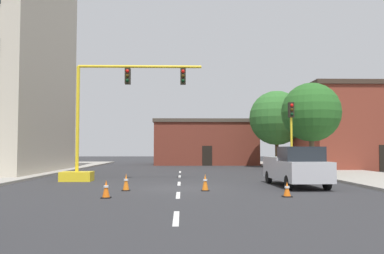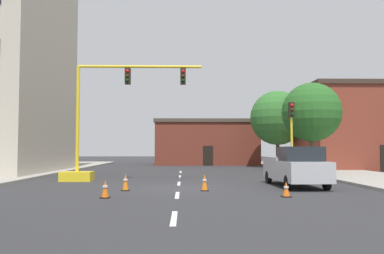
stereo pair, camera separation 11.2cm
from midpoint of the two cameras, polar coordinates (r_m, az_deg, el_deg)
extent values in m
plane|color=#2D2D30|center=(19.86, -1.76, -8.50)|extent=(160.00, 160.00, 0.00)
cube|color=#9E998E|center=(30.38, -24.98, -6.18)|extent=(6.00, 56.00, 0.14)
cube|color=#9E998E|center=(30.22, 21.96, -6.27)|extent=(6.00, 56.00, 0.14)
cube|color=silver|center=(11.42, -2.24, -12.55)|extent=(0.16, 2.40, 0.01)
cube|color=silver|center=(16.87, -1.88, -9.46)|extent=(0.16, 2.40, 0.01)
cube|color=silver|center=(22.35, -1.69, -7.88)|extent=(0.16, 2.40, 0.01)
cube|color=silver|center=(27.83, -1.58, -6.92)|extent=(0.16, 2.40, 0.01)
cube|color=silver|center=(33.32, -1.51, -6.28)|extent=(0.16, 2.40, 0.01)
cube|color=brown|center=(49.76, 2.01, -2.41)|extent=(11.81, 8.83, 4.85)
cube|color=#4C4238|center=(49.86, 2.00, 0.60)|extent=(12.11, 9.13, 0.40)
cube|color=black|center=(45.33, 2.32, -4.02)|extent=(1.10, 0.06, 2.20)
cube|color=brown|center=(41.15, 22.86, -0.37)|extent=(10.94, 8.41, 7.26)
cube|color=#3D2D23|center=(41.49, 22.75, 4.93)|extent=(11.24, 8.71, 0.40)
cube|color=yellow|center=(24.90, -15.62, -6.64)|extent=(1.80, 1.20, 0.55)
cylinder|color=yellow|center=(24.91, -15.51, 1.13)|extent=(0.20, 0.20, 6.20)
cylinder|color=yellow|center=(24.69, -7.11, 8.34)|extent=(7.28, 0.16, 0.16)
cube|color=black|center=(24.66, -8.81, 7.01)|extent=(0.32, 0.36, 0.95)
sphere|color=red|center=(24.53, -8.87, 7.72)|extent=(0.20, 0.20, 0.20)
sphere|color=#38280A|center=(24.48, -8.87, 7.07)|extent=(0.20, 0.20, 0.20)
sphere|color=black|center=(24.43, -8.88, 6.43)|extent=(0.20, 0.20, 0.20)
cube|color=black|center=(24.45, -1.13, 7.06)|extent=(0.32, 0.36, 0.95)
sphere|color=red|center=(24.31, -1.13, 7.78)|extent=(0.20, 0.20, 0.20)
sphere|color=#38280A|center=(24.26, -1.13, 7.13)|extent=(0.20, 0.20, 0.20)
sphere|color=black|center=(24.21, -1.13, 6.48)|extent=(0.20, 0.20, 0.20)
cylinder|color=yellow|center=(26.34, 13.83, -1.84)|extent=(0.14, 0.14, 4.80)
cube|color=black|center=(26.45, 13.78, 2.34)|extent=(0.32, 0.36, 0.95)
sphere|color=red|center=(26.29, 13.88, 2.97)|extent=(0.20, 0.20, 0.20)
sphere|color=#38280A|center=(26.27, 13.89, 2.36)|extent=(0.20, 0.20, 0.20)
sphere|color=black|center=(26.24, 13.89, 1.75)|extent=(0.20, 0.20, 0.20)
cylinder|color=brown|center=(29.53, 16.52, -3.77)|extent=(0.36, 0.36, 2.89)
sphere|color=#286023|center=(29.64, 16.43, 2.00)|extent=(4.10, 4.10, 4.10)
cylinder|color=#4C3823|center=(42.16, 11.93, -3.53)|extent=(0.36, 0.36, 2.94)
sphere|color=#33702D|center=(42.27, 11.88, 1.26)|extent=(5.49, 5.49, 5.49)
cube|color=#BCBCC1|center=(21.27, 14.30, -5.84)|extent=(2.18, 5.46, 0.95)
cube|color=#1E2328|center=(20.39, 15.03, -3.64)|extent=(1.90, 1.86, 0.70)
cube|color=#BCBCC1|center=(22.39, 13.37, -4.28)|extent=(2.09, 2.87, 0.16)
cylinder|color=black|center=(19.87, 18.41, -7.36)|extent=(0.24, 0.69, 0.68)
cylinder|color=black|center=(19.29, 13.39, -7.56)|extent=(0.24, 0.69, 0.68)
cylinder|color=black|center=(23.32, 15.09, -6.74)|extent=(0.24, 0.69, 0.68)
cylinder|color=black|center=(22.83, 10.76, -6.88)|extent=(0.24, 0.69, 0.68)
cube|color=black|center=(16.66, 13.19, -9.41)|extent=(0.36, 0.36, 0.04)
cone|color=orange|center=(16.63, 13.18, -8.39)|extent=(0.28, 0.28, 0.56)
cylinder|color=white|center=(16.62, 13.18, -8.16)|extent=(0.19, 0.19, 0.08)
cube|color=black|center=(18.84, -9.09, -8.70)|extent=(0.36, 0.36, 0.04)
cone|color=orange|center=(18.80, -9.08, -7.53)|extent=(0.28, 0.28, 0.73)
cylinder|color=white|center=(18.79, -9.08, -7.27)|extent=(0.19, 0.19, 0.08)
cube|color=black|center=(16.21, -11.82, -9.60)|extent=(0.36, 0.36, 0.04)
cone|color=orange|center=(16.18, -11.81, -8.38)|extent=(0.28, 0.28, 0.66)
cylinder|color=white|center=(16.17, -11.81, -8.10)|extent=(0.19, 0.19, 0.08)
cube|color=black|center=(18.53, 1.94, -8.83)|extent=(0.36, 0.36, 0.04)
cone|color=orange|center=(18.49, 1.94, -7.66)|extent=(0.28, 0.28, 0.72)
cylinder|color=white|center=(18.49, 1.94, -7.40)|extent=(0.19, 0.19, 0.08)
camera|label=1|loc=(0.06, -89.87, -0.01)|focal=38.28mm
camera|label=2|loc=(0.06, 90.13, 0.01)|focal=38.28mm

